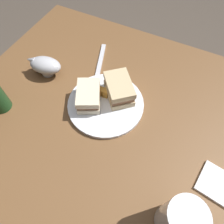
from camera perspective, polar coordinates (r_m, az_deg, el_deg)
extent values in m
plane|color=#4C4238|center=(1.30, 0.96, -18.87)|extent=(6.00, 6.00, 0.00)
cube|color=brown|center=(0.96, 1.27, -14.29)|extent=(1.10, 0.93, 0.70)
cylinder|color=white|center=(0.68, -1.75, 2.25)|extent=(0.25, 0.25, 0.01)
cube|color=#CCB284|center=(0.68, 1.91, 5.28)|extent=(0.13, 0.14, 0.02)
cube|color=#8C5B3D|center=(0.67, 1.96, 6.33)|extent=(0.12, 0.13, 0.02)
cube|color=#CCB284|center=(0.65, 2.01, 7.44)|extent=(0.13, 0.14, 0.02)
cube|color=beige|center=(0.67, -6.32, 3.53)|extent=(0.11, 0.13, 0.02)
cube|color=brown|center=(0.66, -6.46, 4.38)|extent=(0.10, 0.12, 0.01)
cube|color=beige|center=(0.64, -6.61, 5.26)|extent=(0.11, 0.13, 0.02)
cube|color=gold|center=(0.69, -2.83, 5.76)|extent=(0.05, 0.02, 0.02)
cube|color=#AD702D|center=(0.69, -4.99, 5.83)|extent=(0.06, 0.03, 0.02)
cube|color=#B77F33|center=(0.68, -4.06, 4.60)|extent=(0.02, 0.05, 0.02)
cube|color=gold|center=(0.69, -1.46, 5.69)|extent=(0.02, 0.05, 0.02)
cylinder|color=white|center=(0.52, 18.02, -26.32)|extent=(0.08, 0.08, 0.14)
cylinder|color=#C67014|center=(0.54, 17.33, -26.57)|extent=(0.07, 0.07, 0.10)
cylinder|color=#B7B7BC|center=(0.80, -17.26, 10.59)|extent=(0.04, 0.04, 0.02)
ellipsoid|color=#B7B7BC|center=(0.77, -17.87, 12.17)|extent=(0.12, 0.09, 0.05)
ellipsoid|color=#381E0F|center=(0.77, -18.00, 12.50)|extent=(0.10, 0.07, 0.02)
cone|color=#B7B7BC|center=(0.79, -21.53, 13.20)|extent=(0.03, 0.03, 0.02)
cube|color=white|center=(0.64, 27.62, -17.56)|extent=(0.12, 0.11, 0.01)
cube|color=silver|center=(0.81, -3.19, 13.84)|extent=(0.07, 0.18, 0.01)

